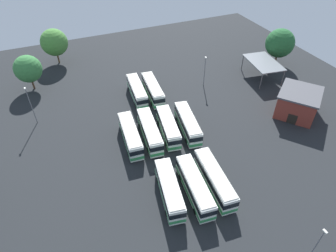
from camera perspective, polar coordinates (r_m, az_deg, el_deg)
The scene contains 18 objects.
ground_plane at distance 55.89m, azimuth -1.61°, elevation -2.10°, with size 105.47×105.47×0.00m, color black.
bus_row0_slot0 at distance 46.81m, azimuth 9.05°, elevation -10.19°, with size 11.37×3.56×3.46m.
bus_row0_slot1 at distance 45.52m, azimuth 5.25°, elevation -11.66°, with size 11.13×3.70×3.46m.
bus_row0_slot2 at distance 44.98m, azimuth 0.28°, elevation -12.29°, with size 10.49×4.25×3.46m.
bus_row1_slot0 at distance 56.16m, azimuth 3.87°, elevation 0.51°, with size 10.97×4.24×3.46m.
bus_row1_slot1 at distance 55.24m, azimuth 0.04°, elevation -0.17°, with size 10.47×4.16×3.46m.
bus_row1_slot2 at distance 54.41m, azimuth -3.59°, elevation -1.00°, with size 11.28×3.83×3.46m.
bus_row1_slot3 at distance 53.89m, azimuth -7.36°, elevation -1.79°, with size 10.96×3.49×3.46m.
bus_row2_slot1 at distance 65.85m, azimuth -2.97°, elevation 7.13°, with size 11.18×3.60×3.46m.
bus_row2_slot2 at distance 65.65m, azimuth -6.08°, elevation 6.84°, with size 10.87×3.52×3.46m.
depot_building at distance 65.76m, azimuth 24.01°, elevation 4.20°, with size 11.37×11.50×5.29m.
maintenance_shelter at distance 75.61m, azimuth 18.17°, elevation 11.68°, with size 10.99×7.74×4.24m.
lamp_post_by_building at distance 69.20m, azimuth 7.17°, elevation 10.77°, with size 0.56×0.28×7.34m.
lamp_post_near_entrance at distance 62.29m, azimuth -25.23°, elevation 3.86°, with size 0.56×0.28×8.26m.
lamp_post_far_corner at distance 41.32m, azimuth 26.85°, elevation -20.21°, with size 0.56×0.28×7.58m.
tree_south_edge at distance 73.97m, azimuth -25.68°, elevation 10.02°, with size 6.15×6.15×8.27m.
tree_east_edge at distance 82.83m, azimuth 21.01°, elevation 14.86°, with size 7.28×7.28×9.45m.
tree_northwest at distance 83.69m, azimuth -21.34°, elevation 14.97°, with size 6.88×6.88×9.16m.
Camera 1 is at (-38.81, 15.01, 37.31)m, focal length 31.22 mm.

